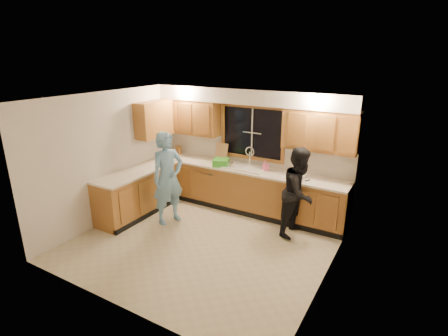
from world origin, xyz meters
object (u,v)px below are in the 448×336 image
(man, at_px, (168,178))
(woman, at_px, (300,192))
(knife_block, at_px, (178,150))
(dishwasher, at_px, (210,184))
(dish_crate, at_px, (221,162))
(sink, at_px, (245,170))
(soap_bottle, at_px, (266,166))
(stove, at_px, (117,202))
(bowl, at_px, (300,177))

(man, xyz_separation_m, woman, (2.33, 0.78, -0.08))
(woman, distance_m, knife_block, 3.17)
(man, distance_m, woman, 2.46)
(dishwasher, height_order, dish_crate, dish_crate)
(sink, distance_m, soap_bottle, 0.46)
(stove, relative_size, man, 0.50)
(dishwasher, distance_m, man, 1.32)
(woman, xyz_separation_m, knife_block, (-3.11, 0.58, 0.20))
(knife_block, bearing_deg, stove, -92.99)
(stove, bearing_deg, sink, 45.39)
(woman, xyz_separation_m, soap_bottle, (-0.88, 0.49, 0.21))
(woman, height_order, dish_crate, woman)
(sink, height_order, knife_block, sink)
(woman, height_order, soap_bottle, woman)
(dishwasher, distance_m, dish_crate, 0.68)
(woman, height_order, bowl, woman)
(dish_crate, xyz_separation_m, soap_bottle, (0.94, 0.16, 0.03))
(man, relative_size, knife_block, 9.08)
(stove, xyz_separation_m, bowl, (2.96, 1.80, 0.50))
(dish_crate, relative_size, soap_bottle, 1.52)
(man, height_order, soap_bottle, man)
(dishwasher, bearing_deg, dish_crate, -17.41)
(knife_block, xyz_separation_m, dish_crate, (1.30, -0.25, -0.03))
(knife_block, bearing_deg, sink, -7.15)
(stove, xyz_separation_m, soap_bottle, (2.23, 1.87, 0.57))
(woman, relative_size, dish_crate, 5.19)
(stove, height_order, woman, woman)
(sink, bearing_deg, bowl, -1.13)
(man, bearing_deg, bowl, -40.45)
(sink, bearing_deg, woman, -19.08)
(sink, xyz_separation_m, dishwasher, (-0.85, -0.01, -0.45))
(man, relative_size, dish_crate, 5.71)
(man, bearing_deg, sink, -19.06)
(sink, distance_m, dishwasher, 0.96)
(soap_bottle, bearing_deg, sink, -174.54)
(sink, relative_size, dishwasher, 1.05)
(sink, distance_m, dish_crate, 0.54)
(dishwasher, distance_m, woman, 2.24)
(dishwasher, height_order, bowl, bowl)
(sink, relative_size, stove, 0.96)
(dish_crate, distance_m, soap_bottle, 0.95)
(woman, bearing_deg, knife_block, 90.21)
(knife_block, xyz_separation_m, soap_bottle, (2.23, -0.09, 0.00))
(man, distance_m, knife_block, 1.58)
(sink, height_order, bowl, sink)
(dishwasher, bearing_deg, knife_block, 171.49)
(bowl, bearing_deg, knife_block, 177.09)
(sink, distance_m, bowl, 1.16)
(man, relative_size, woman, 1.10)
(stove, distance_m, knife_block, 2.03)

